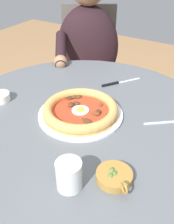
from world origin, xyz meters
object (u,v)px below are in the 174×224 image
(pizza_on_plate, at_px, (81,110))
(olive_pan, at_px, (114,176))
(ramekin_capers, at_px, (0,97))
(fork_utensil, at_px, (166,122))
(water_glass, at_px, (69,176))
(steak_knife, at_px, (116,83))
(diner_person, at_px, (88,76))
(cafe_chair_diner, at_px, (88,63))
(dining_table, at_px, (82,145))

(pizza_on_plate, xyz_separation_m, olive_pan, (0.21, 0.24, -0.01))
(ramekin_capers, height_order, fork_utensil, ramekin_capers)
(pizza_on_plate, height_order, water_glass, water_glass)
(water_glass, height_order, steak_knife, water_glass)
(fork_utensil, bearing_deg, diner_person, -128.98)
(olive_pan, height_order, cafe_chair_diner, cafe_chair_diner)
(pizza_on_plate, xyz_separation_m, water_glass, (0.29, 0.15, 0.02))
(pizza_on_plate, height_order, steak_knife, pizza_on_plate)
(ramekin_capers, xyz_separation_m, olive_pan, (0.13, 0.57, -0.00))
(diner_person, bearing_deg, fork_utensil, 51.02)
(water_glass, relative_size, olive_pan, 0.75)
(pizza_on_plate, relative_size, ramekin_capers, 4.13)
(dining_table, xyz_separation_m, water_glass, (0.29, 0.15, 0.18))
(ramekin_capers, bearing_deg, steak_knife, 138.14)
(steak_knife, relative_size, cafe_chair_diner, 0.18)
(water_glass, xyz_separation_m, diner_person, (-0.94, -0.52, -0.25))
(olive_pan, bearing_deg, dining_table, -131.38)
(dining_table, distance_m, pizza_on_plate, 0.16)
(pizza_on_plate, distance_m, ramekin_capers, 0.34)
(pizza_on_plate, bearing_deg, diner_person, -150.31)
(ramekin_capers, relative_size, olive_pan, 0.68)
(dining_table, bearing_deg, diner_person, -150.11)
(steak_knife, distance_m, cafe_chair_diner, 0.68)
(olive_pan, relative_size, cafe_chair_diner, 0.12)
(dining_table, bearing_deg, ramekin_capers, -76.53)
(steak_knife, distance_m, fork_utensil, 0.33)
(ramekin_capers, relative_size, fork_utensil, 0.55)
(dining_table, height_order, ramekin_capers, ramekin_capers)
(dining_table, bearing_deg, pizza_on_plate, -130.65)
(olive_pan, xyz_separation_m, fork_utensil, (-0.33, 0.04, -0.01))
(olive_pan, bearing_deg, ramekin_capers, -102.65)
(olive_pan, xyz_separation_m, diner_person, (-0.86, -0.61, -0.22))
(steak_knife, xyz_separation_m, cafe_chair_diner, (-0.49, -0.44, -0.18))
(dining_table, xyz_separation_m, olive_pan, (0.21, 0.24, 0.16))
(cafe_chair_diner, bearing_deg, pizza_on_plate, 29.59)
(steak_knife, xyz_separation_m, fork_utensil, (0.17, 0.28, -0.00))
(steak_knife, height_order, fork_utensil, steak_knife)
(water_glass, bearing_deg, ramekin_capers, -113.47)
(cafe_chair_diner, bearing_deg, water_glass, 28.97)
(steak_knife, xyz_separation_m, olive_pan, (0.50, 0.24, 0.01))
(water_glass, bearing_deg, cafe_chair_diner, -151.03)
(water_glass, distance_m, olive_pan, 0.12)
(dining_table, xyz_separation_m, diner_person, (-0.65, -0.37, -0.07))
(pizza_on_plate, distance_m, water_glass, 0.33)
(water_glass, relative_size, steak_knife, 0.50)
(fork_utensil, bearing_deg, cafe_chair_diner, -132.17)
(olive_pan, bearing_deg, water_glass, -48.48)
(dining_table, distance_m, cafe_chair_diner, 0.90)
(olive_pan, xyz_separation_m, cafe_chair_diner, (-0.99, -0.68, -0.19))
(pizza_on_plate, xyz_separation_m, diner_person, (-0.64, -0.37, -0.23))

